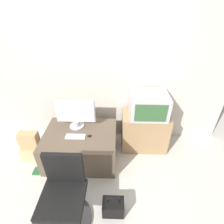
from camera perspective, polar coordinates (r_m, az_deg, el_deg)
The scene contains 13 objects.
ground_plane at distance 2.63m, azimuth -7.74°, elevation -25.68°, with size 12.00×12.00×0.00m, color beige.
wall_back at distance 2.83m, azimuth -5.78°, elevation 13.77°, with size 4.40×0.05×2.60m.
desk at distance 2.90m, azimuth -10.04°, elevation -10.73°, with size 1.11×0.84×0.50m.
side_stand at distance 3.05m, azimuth 10.54°, elevation -6.10°, with size 0.75×0.44×0.67m.
main_monitor at distance 2.75m, azimuth -11.85°, elevation -0.53°, with size 0.62×0.23×0.49m.
keyboard at distance 2.69m, azimuth -11.87°, elevation -7.85°, with size 0.29×0.11×0.01m.
mouse at distance 2.65m, azimuth -7.42°, elevation -7.71°, with size 0.07×0.04×0.03m.
crt_tv at distance 2.76m, azimuth 11.84°, elevation 2.33°, with size 0.57×0.49×0.37m.
office_chair at distance 2.24m, azimuth -15.26°, elevation -25.29°, with size 0.58×0.58×0.89m.
cardboard_box_lower at distance 3.21m, azimuth -24.28°, elevation -11.86°, with size 0.33×0.23×0.23m.
cardboard_box_upper at distance 3.05m, azimuth -25.40°, elevation -8.36°, with size 0.29×0.15×0.29m.
handbag at distance 2.42m, azimuth 0.39°, elevation -28.57°, with size 0.26×0.18×0.30m.
book at distance 3.04m, azimuth -22.44°, elevation -17.37°, with size 0.20×0.14×0.02m.
Camera 1 is at (0.36, -1.32, 2.24)m, focal length 28.00 mm.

